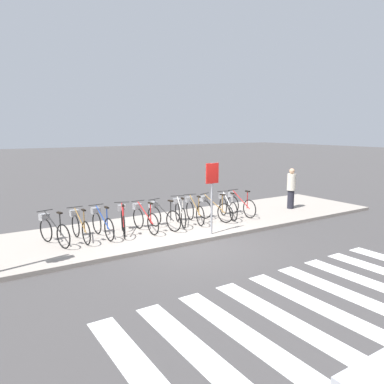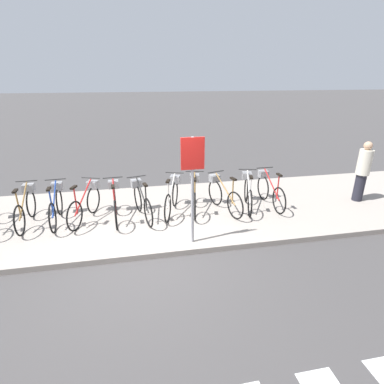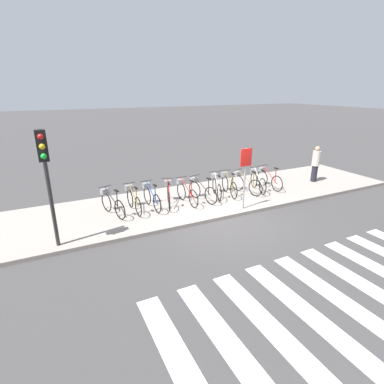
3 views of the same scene
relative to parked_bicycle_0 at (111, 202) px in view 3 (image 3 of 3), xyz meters
name	(u,v)px [view 3 (image 3 of 3)]	position (x,y,z in m)	size (l,w,h in m)	color
ground_plane	(225,219)	(3.34, -1.82, -0.55)	(120.00, 120.00, 0.00)	#423F3F
sidewalk	(199,200)	(3.34, 0.04, -0.49)	(17.19, 3.72, 0.12)	#9E9389
parked_bicycle_0	(111,202)	(0.00, 0.00, 0.00)	(0.59, 1.53, 0.97)	black
parked_bicycle_1	(133,199)	(0.74, 0.01, 0.00)	(0.46, 1.58, 0.97)	black
parked_bicycle_2	(151,196)	(1.38, 0.01, 0.00)	(0.46, 1.58, 0.97)	black
parked_bicycle_3	(168,194)	(2.04, -0.02, 0.00)	(0.65, 1.50, 0.97)	black
parked_bicycle_4	(186,192)	(2.70, -0.11, 0.00)	(0.46, 1.58, 0.97)	black
parked_bicycle_5	(201,189)	(3.31, -0.14, 0.00)	(0.53, 1.55, 0.97)	black
parked_bicycle_6	(216,186)	(4.06, 0.00, 0.00)	(0.64, 1.51, 0.97)	black
parked_bicycle_7	(228,184)	(4.62, 0.00, 0.00)	(0.48, 1.56, 0.97)	black
parked_bicycle_8	(245,182)	(5.31, -0.13, 0.00)	(0.57, 1.53, 0.97)	black
parked_bicycle_9	(257,180)	(5.98, -0.09, 0.00)	(0.57, 1.53, 0.97)	black
parked_bicycle_10	(268,178)	(6.58, -0.04, 0.00)	(0.46, 1.58, 0.97)	black
pedestrian	(316,163)	(9.08, -0.24, 0.41)	(0.34, 0.34, 1.61)	#23232D
traffic_light	(45,165)	(-1.77, -1.58, 1.82)	(0.24, 0.40, 3.12)	#2D2D2D
sign_post	(245,168)	(4.27, -1.53, 1.03)	(0.44, 0.07, 2.15)	#99999E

